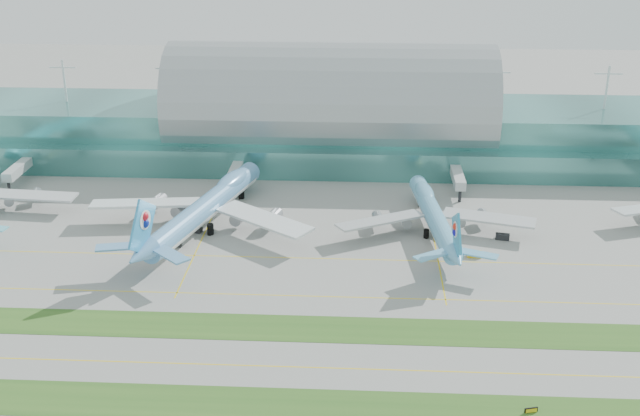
# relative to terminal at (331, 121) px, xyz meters

# --- Properties ---
(ground) EXTENTS (700.00, 700.00, 0.00)m
(ground) POSITION_rel_terminal_xyz_m (-0.01, -128.79, -14.23)
(ground) COLOR gray
(ground) RESTS_ON ground
(terminal) EXTENTS (340.00, 69.10, 36.00)m
(terminal) POSITION_rel_terminal_xyz_m (0.00, 0.00, 0.00)
(terminal) COLOR #3D7A75
(terminal) RESTS_ON ground
(grass_strip_near) EXTENTS (420.00, 12.00, 0.08)m
(grass_strip_near) POSITION_rel_terminal_xyz_m (-0.01, -156.79, -14.19)
(grass_strip_near) COLOR #2D591E
(grass_strip_near) RESTS_ON ground
(grass_strip_far) EXTENTS (420.00, 12.00, 0.08)m
(grass_strip_far) POSITION_rel_terminal_xyz_m (-0.01, -126.79, -14.19)
(grass_strip_far) COLOR #2D591E
(grass_strip_far) RESTS_ON ground
(taxiline_b) EXTENTS (420.00, 0.35, 0.01)m
(taxiline_b) POSITION_rel_terminal_xyz_m (-0.01, -142.79, -14.22)
(taxiline_b) COLOR yellow
(taxiline_b) RESTS_ON ground
(taxiline_c) EXTENTS (420.00, 0.35, 0.01)m
(taxiline_c) POSITION_rel_terminal_xyz_m (-0.01, -110.79, -14.22)
(taxiline_c) COLOR yellow
(taxiline_c) RESTS_ON ground
(taxiline_d) EXTENTS (420.00, 0.35, 0.01)m
(taxiline_d) POSITION_rel_terminal_xyz_m (-0.01, -88.79, -14.22)
(taxiline_d) COLOR yellow
(taxiline_d) RESTS_ON ground
(airliner_b) EXTENTS (69.63, 80.55, 22.57)m
(airliner_b) POSITION_rel_terminal_xyz_m (-34.32, -68.64, -7.26)
(airliner_b) COLOR #5B96C9
(airliner_b) RESTS_ON ground
(airliner_c) EXTENTS (59.23, 67.63, 18.61)m
(airliner_c) POSITION_rel_terminal_xyz_m (33.37, -68.97, -8.49)
(airliner_c) COLOR #60ABD4
(airliner_c) RESTS_ON ground
(gse_c) EXTENTS (3.46, 1.93, 1.66)m
(gse_c) POSITION_rel_terminal_xyz_m (-40.84, -83.35, -13.40)
(gse_c) COLOR black
(gse_c) RESTS_ON ground
(gse_d) EXTENTS (4.47, 3.12, 1.60)m
(gse_d) POSITION_rel_terminal_xyz_m (-37.35, -72.71, -13.43)
(gse_d) COLOR black
(gse_d) RESTS_ON ground
(gse_e) EXTENTS (3.95, 2.10, 1.63)m
(gse_e) POSITION_rel_terminal_xyz_m (43.61, -85.42, -13.41)
(gse_e) COLOR gold
(gse_e) RESTS_ON ground
(gse_f) EXTENTS (4.31, 2.71, 1.70)m
(gse_f) POSITION_rel_terminal_xyz_m (53.31, -73.10, -13.38)
(gse_f) COLOR black
(gse_f) RESTS_ON ground
(taxiway_sign_east) EXTENTS (2.71, 0.93, 1.15)m
(taxiway_sign_east) POSITION_rel_terminal_xyz_m (45.93, -156.32, -13.66)
(taxiway_sign_east) COLOR black
(taxiway_sign_east) RESTS_ON ground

